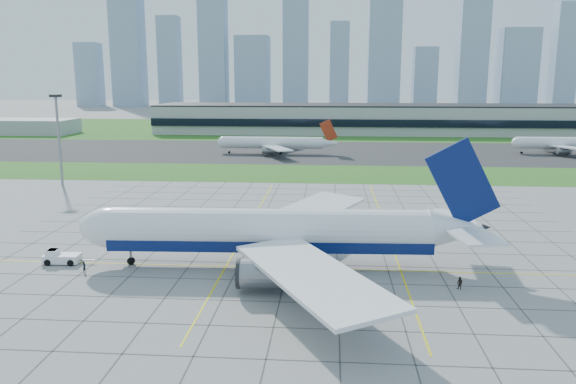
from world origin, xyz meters
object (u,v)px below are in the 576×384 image
object	(u,v)px
distant_jet_2	(560,143)
distant_jet_1	(274,143)
airliner	(273,232)
crew_far	(460,283)
light_mast	(58,128)
pushback_tug	(60,257)
crew_near	(84,267)

from	to	relation	value
distant_jet_2	distant_jet_1	bearing A→B (deg)	-176.07
airliner	crew_far	distance (m)	29.44
crew_far	airliner	bearing A→B (deg)	-144.77
light_mast	crew_far	world-z (taller)	light_mast
pushback_tug	crew_far	bearing A→B (deg)	-8.47
pushback_tug	crew_near	world-z (taller)	pushback_tug
crew_far	distant_jet_2	xyz separation A→B (m)	(72.87, 154.25, 3.52)
crew_near	light_mast	bearing A→B (deg)	34.48
light_mast	airliner	world-z (taller)	light_mast
crew_near	crew_far	size ratio (longest dim) A/B	0.93
light_mast	distant_jet_1	distance (m)	90.54
light_mast	crew_near	bearing A→B (deg)	-61.77
light_mast	airliner	distance (m)	95.28
light_mast	airliner	xyz separation A→B (m)	(67.58, -66.36, -10.41)
crew_far	distant_jet_2	bearing A→B (deg)	116.16
light_mast	pushback_tug	distance (m)	76.46
light_mast	crew_near	xyz separation A→B (m)	(38.34, -71.42, -15.28)
crew_near	distant_jet_1	xyz separation A→B (m)	(15.42, 143.33, 3.59)
light_mast	crew_near	distance (m)	82.49
distant_jet_2	crew_far	bearing A→B (deg)	-115.29
crew_far	distant_jet_2	world-z (taller)	distant_jet_2
airliner	distant_jet_1	bearing A→B (deg)	93.56
pushback_tug	distant_jet_2	size ratio (longest dim) A/B	0.20
pushback_tug	crew_near	xyz separation A→B (m)	(5.78, -3.91, -0.14)
pushback_tug	crew_far	world-z (taller)	pushback_tug
airliner	pushback_tug	size ratio (longest dim) A/B	8.04
crew_far	pushback_tug	bearing A→B (deg)	-134.87
airliner	distant_jet_2	bearing A→B (deg)	53.26
crew_near	crew_far	bearing A→B (deg)	-86.81
airliner	pushback_tug	distance (m)	35.36
distant_jet_2	pushback_tug	bearing A→B (deg)	-132.67
pushback_tug	crew_far	distance (m)	63.30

